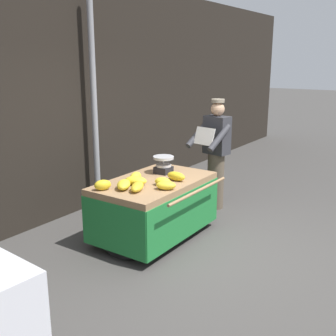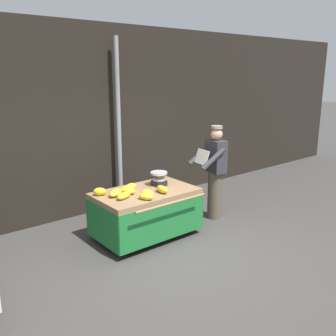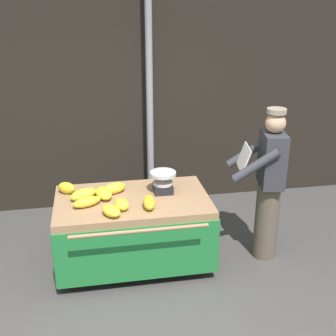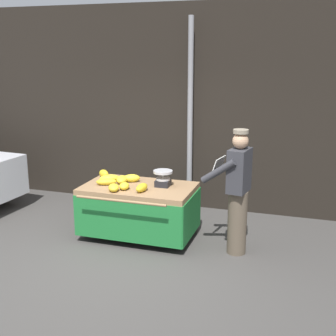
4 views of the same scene
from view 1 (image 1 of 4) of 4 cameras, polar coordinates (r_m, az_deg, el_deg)
ground_plane at (r=5.07m, az=7.23°, el=-12.06°), size 60.00×60.00×0.00m
back_wall at (r=6.23m, az=-14.84°, el=9.37°), size 16.00×0.24×3.50m
street_pole at (r=6.28m, az=-10.20°, el=8.56°), size 0.09×0.09×3.25m
banana_cart at (r=5.33m, az=-1.88°, el=-3.99°), size 1.63×1.17×0.79m
weighing_scale at (r=5.55m, az=-0.63°, el=0.46°), size 0.28×0.28×0.24m
banana_bunch_0 at (r=4.90m, az=-9.04°, el=-2.34°), size 0.23×0.21×0.13m
banana_bunch_1 at (r=4.87m, az=-0.28°, el=-2.41°), size 0.24×0.28×0.10m
banana_bunch_2 at (r=5.21m, az=-4.52°, el=-1.23°), size 0.29×0.22×0.12m
banana_bunch_3 at (r=4.83m, az=-4.28°, el=-2.62°), size 0.33×0.24×0.10m
banana_bunch_4 at (r=5.02m, az=-0.73°, el=-1.89°), size 0.17×0.23×0.10m
banana_bunch_5 at (r=4.92m, az=-6.15°, el=-2.30°), size 0.34×0.29×0.11m
banana_bunch_6 at (r=5.23m, az=1.14°, el=-1.15°), size 0.14×0.28×0.11m
banana_bunch_7 at (r=5.06m, az=-4.48°, el=-1.75°), size 0.22×0.31×0.11m
vendor_person at (r=6.38m, az=6.62°, el=1.94°), size 0.63×0.58×1.71m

